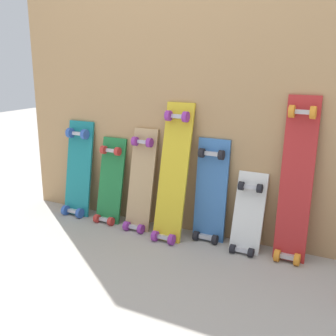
{
  "coord_description": "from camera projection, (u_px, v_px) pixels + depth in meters",
  "views": [
    {
      "loc": [
        1.15,
        -2.27,
        1.1
      ],
      "look_at": [
        0.0,
        -0.07,
        0.44
      ],
      "focal_mm": 44.25,
      "sensor_mm": 36.0,
      "label": 1
    }
  ],
  "objects": [
    {
      "name": "ground_plane",
      "position": [
        173.0,
        230.0,
        2.74
      ],
      "size": [
        12.0,
        12.0,
        0.0
      ],
      "primitive_type": "plane",
      "color": "#9E9991"
    },
    {
      "name": "plywood_wall_panel",
      "position": [
        178.0,
        91.0,
        2.57
      ],
      "size": [
        2.38,
        0.04,
        1.8
      ],
      "primitive_type": "cube",
      "color": "tan",
      "rests_on": "ground"
    },
    {
      "name": "skateboard_teal",
      "position": [
        78.0,
        173.0,
        2.97
      ],
      "size": [
        0.21,
        0.2,
        0.73
      ],
      "color": "#197A7F",
      "rests_on": "ground"
    },
    {
      "name": "skateboard_green",
      "position": [
        110.0,
        185.0,
        2.85
      ],
      "size": [
        0.19,
        0.2,
        0.64
      ],
      "color": "#1E7238",
      "rests_on": "ground"
    },
    {
      "name": "skateboard_natural",
      "position": [
        141.0,
        185.0,
        2.72
      ],
      "size": [
        0.18,
        0.22,
        0.73
      ],
      "color": "tan",
      "rests_on": "ground"
    },
    {
      "name": "skateboard_yellow",
      "position": [
        173.0,
        177.0,
        2.56
      ],
      "size": [
        0.19,
        0.28,
        0.91
      ],
      "color": "gold",
      "rests_on": "ground"
    },
    {
      "name": "skateboard_blue",
      "position": [
        210.0,
        196.0,
        2.55
      ],
      "size": [
        0.2,
        0.15,
        0.7
      ],
      "color": "#386BAD",
      "rests_on": "ground"
    },
    {
      "name": "skateboard_white",
      "position": [
        248.0,
        219.0,
        2.42
      ],
      "size": [
        0.18,
        0.21,
        0.53
      ],
      "color": "silver",
      "rests_on": "ground"
    },
    {
      "name": "skateboard_red",
      "position": [
        296.0,
        186.0,
        2.26
      ],
      "size": [
        0.18,
        0.2,
        0.97
      ],
      "color": "#B22626",
      "rests_on": "ground"
    }
  ]
}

